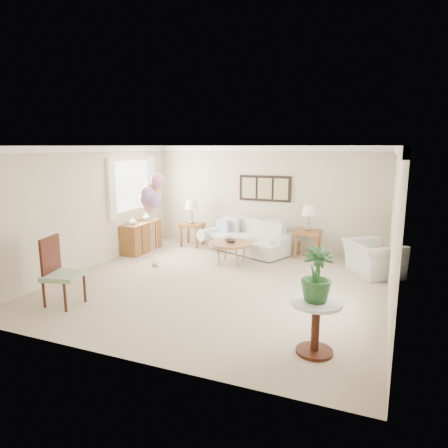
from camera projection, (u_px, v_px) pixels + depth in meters
name	position (u px, v px, depth m)	size (l,w,h in m)	color
ground_plane	(220.00, 284.00, 7.67)	(6.00, 6.00, 0.00)	tan
room_shell	(216.00, 199.00, 7.48)	(6.04, 6.04, 2.60)	#C2B59E
wall_art_triptych	(265.00, 188.00, 10.06)	(1.35, 0.06, 0.65)	black
sofa	(249.00, 239.00, 9.91)	(2.51, 1.56, 0.82)	beige
end_table_left	(192.00, 227.00, 10.49)	(0.56, 0.51, 0.61)	brown
end_table_right	(308.00, 235.00, 9.39)	(0.60, 0.55, 0.66)	brown
lamp_left	(192.00, 205.00, 10.38)	(0.36, 0.36, 0.64)	gray
lamp_right	(309.00, 211.00, 9.28)	(0.34, 0.34, 0.60)	gray
coffee_table	(231.00, 244.00, 8.95)	(0.95, 0.95, 0.48)	olive
decor_bowl	(231.00, 241.00, 8.94)	(0.25, 0.25, 0.06)	#2A2520
armchair	(373.00, 258.00, 8.16)	(1.06, 0.93, 0.69)	beige
side_table	(316.00, 314.00, 5.00)	(0.65, 0.65, 0.70)	silver
potted_plant	(317.00, 275.00, 4.91)	(0.39, 0.39, 0.69)	#1A4318
accent_chair	(59.00, 270.00, 6.57)	(0.68, 0.68, 1.14)	gray
credenza	(141.00, 237.00, 9.98)	(0.46, 1.20, 0.74)	brown
vase_white	(133.00, 221.00, 9.56)	(0.18, 0.18, 0.18)	silver
vase_sage	(146.00, 217.00, 10.09)	(0.20, 0.20, 0.21)	#B0BAAA
balloon_cluster	(152.00, 195.00, 8.46)	(0.53, 0.56, 2.05)	gray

